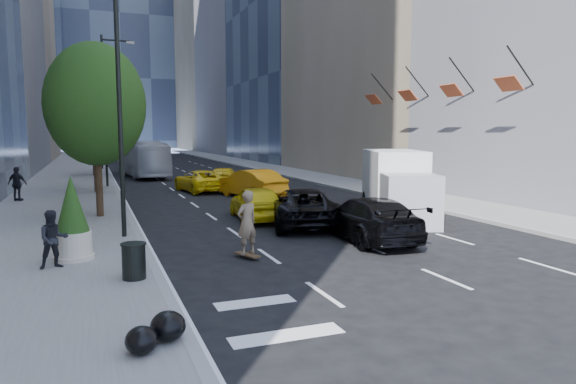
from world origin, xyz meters
name	(u,v)px	position (x,y,z in m)	size (l,w,h in m)	color
ground	(341,249)	(0.00, 0.00, 0.00)	(160.00, 160.00, 0.00)	black
sidewalk_left	(71,179)	(-9.00, 30.00, 0.07)	(6.00, 120.00, 0.15)	slate
sidewalk_right	(291,172)	(10.00, 30.00, 0.07)	(4.00, 120.00, 0.15)	slate
tower_right_far	(229,35)	(22.00, 98.00, 25.00)	(20.00, 24.00, 50.00)	#787153
lamp_near	(124,73)	(-6.32, 4.00, 5.81)	(2.13, 0.22, 10.00)	black
lamp_far	(107,102)	(-6.32, 22.00, 5.81)	(2.13, 0.22, 10.00)	black
tree_near	(96,105)	(-7.20, 9.00, 4.97)	(4.20, 4.20, 7.46)	black
tree_mid	(93,107)	(-7.20, 19.00, 5.32)	(4.50, 4.50, 7.99)	black
tree_far	(93,122)	(-7.20, 32.00, 4.62)	(3.90, 3.90, 6.92)	black
traffic_signal	(101,128)	(-6.40, 40.00, 4.23)	(2.48, 0.53, 5.20)	black
facade_flags	(430,90)	(10.64, 10.00, 6.18)	(1.85, 13.30, 2.05)	black
skateboarder	(247,227)	(-3.20, -0.04, 0.97)	(0.70, 0.46, 1.93)	brown
black_sedan_lincoln	(302,207)	(0.47, 4.47, 0.77)	(2.55, 5.52, 1.53)	black
black_sedan_mercedes	(368,219)	(1.54, 1.00, 0.77)	(2.16, 5.31, 1.54)	black
taxi_a	(256,203)	(-0.83, 6.50, 0.75)	(1.77, 4.41, 1.50)	#D1B80B
taxi_b	(251,183)	(1.20, 13.94, 0.83)	(1.75, 5.01, 1.65)	orange
taxi_c	(200,181)	(-0.98, 18.00, 0.69)	(2.28, 4.95, 1.37)	yellow
taxi_d	(224,177)	(1.20, 20.50, 0.66)	(1.85, 4.56, 1.32)	yellow
city_bus	(142,159)	(-3.31, 31.22, 1.53)	(2.57, 10.99, 3.06)	#B7B8BD
box_truck	(398,184)	(5.10, 4.59, 1.51)	(4.27, 6.60, 2.97)	silver
pedestrian_a	(53,239)	(-8.52, 0.24, 0.94)	(0.77, 0.60, 1.58)	black
pedestrian_b	(17,184)	(-11.20, 15.92, 1.07)	(1.07, 0.45, 1.83)	black
trash_can	(134,262)	(-6.60, -1.60, 0.58)	(0.58, 0.58, 0.87)	black
planter_shrub	(72,220)	(-8.06, 1.10, 1.31)	(1.01, 1.01, 2.44)	beige
garbage_bags	(158,332)	(-6.55, -5.96, 0.40)	(1.07, 1.03, 0.53)	black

